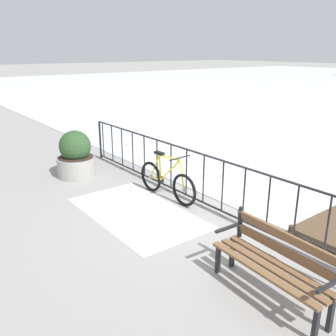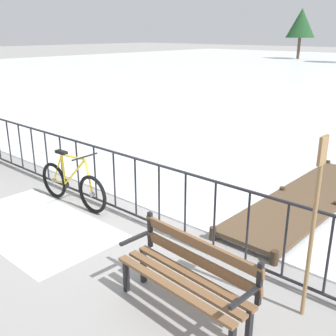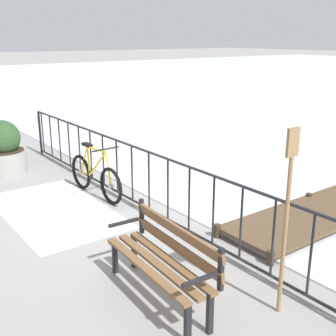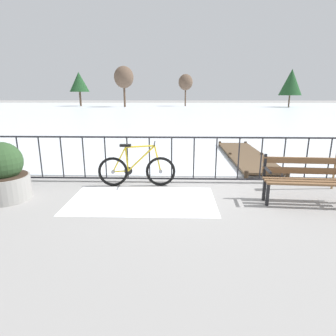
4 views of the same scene
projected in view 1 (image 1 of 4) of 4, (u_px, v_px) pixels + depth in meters
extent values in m
plane|color=gray|center=(212.00, 210.00, 7.00)|extent=(160.00, 160.00, 0.00)
cube|color=white|center=(136.00, 212.00, 6.90)|extent=(2.81, 1.56, 0.01)
cylinder|color=#232328|center=(214.00, 158.00, 6.67)|extent=(9.00, 0.04, 0.04)
cylinder|color=#232328|center=(212.00, 206.00, 6.97)|extent=(9.00, 0.04, 0.04)
cylinder|color=#232328|center=(100.00, 140.00, 10.22)|extent=(0.06, 0.06, 1.05)
cylinder|color=#232328|center=(103.00, 140.00, 10.08)|extent=(0.03, 0.03, 0.97)
cylinder|color=#232328|center=(112.00, 143.00, 9.69)|extent=(0.03, 0.03, 0.97)
cylinder|color=#232328|center=(122.00, 147.00, 9.31)|extent=(0.03, 0.03, 0.97)
cylinder|color=#232328|center=(133.00, 151.00, 8.93)|extent=(0.03, 0.03, 0.97)
cylinder|color=#232328|center=(144.00, 156.00, 8.54)|extent=(0.03, 0.03, 0.97)
cylinder|color=#232328|center=(157.00, 161.00, 8.16)|extent=(0.03, 0.03, 0.97)
cylinder|color=#232328|center=(171.00, 166.00, 7.78)|extent=(0.03, 0.03, 0.97)
cylinder|color=#232328|center=(186.00, 172.00, 7.40)|extent=(0.03, 0.03, 0.97)
cylinder|color=#232328|center=(203.00, 179.00, 7.01)|extent=(0.03, 0.03, 0.97)
cylinder|color=#232328|center=(223.00, 187.00, 6.63)|extent=(0.03, 0.03, 0.97)
cylinder|color=#232328|center=(244.00, 195.00, 6.25)|extent=(0.03, 0.03, 0.97)
cylinder|color=#232328|center=(268.00, 204.00, 5.86)|extent=(0.03, 0.03, 0.97)
cylinder|color=#232328|center=(296.00, 215.00, 5.48)|extent=(0.03, 0.03, 0.97)
cylinder|color=#232328|center=(327.00, 228.00, 5.10)|extent=(0.03, 0.03, 0.97)
torus|color=black|center=(151.00, 177.00, 7.86)|extent=(0.66, 0.09, 0.66)
cylinder|color=gray|center=(151.00, 177.00, 7.86)|extent=(0.08, 0.06, 0.08)
torus|color=black|center=(184.00, 190.00, 7.10)|extent=(0.66, 0.09, 0.66)
cylinder|color=gray|center=(184.00, 190.00, 7.10)|extent=(0.08, 0.06, 0.08)
cylinder|color=yellow|center=(160.00, 167.00, 7.54)|extent=(0.08, 0.04, 0.53)
cylinder|color=yellow|center=(170.00, 170.00, 7.31)|extent=(0.61, 0.07, 0.59)
cylinder|color=yellow|center=(169.00, 158.00, 7.24)|extent=(0.63, 0.07, 0.07)
cylinder|color=yellow|center=(156.00, 178.00, 7.73)|extent=(0.34, 0.05, 0.05)
cylinder|color=yellow|center=(155.00, 166.00, 7.67)|extent=(0.32, 0.05, 0.56)
cylinder|color=yellow|center=(182.00, 175.00, 7.06)|extent=(0.16, 0.04, 0.59)
cube|color=black|center=(159.00, 153.00, 7.46)|extent=(0.24, 0.11, 0.05)
cylinder|color=black|center=(180.00, 158.00, 7.00)|extent=(0.05, 0.52, 0.03)
cylinder|color=black|center=(161.00, 180.00, 7.61)|extent=(0.18, 0.03, 0.18)
cube|color=brown|center=(278.00, 263.00, 4.46)|extent=(1.60, 0.20, 0.04)
cube|color=brown|center=(269.00, 267.00, 4.38)|extent=(1.60, 0.20, 0.04)
cube|color=brown|center=(260.00, 272.00, 4.30)|extent=(1.60, 0.20, 0.04)
cube|color=brown|center=(284.00, 251.00, 4.47)|extent=(1.60, 0.15, 0.12)
cube|color=brown|center=(286.00, 237.00, 4.41)|extent=(1.60, 0.15, 0.12)
cube|color=black|center=(316.00, 324.00, 3.78)|extent=(0.05, 0.06, 0.44)
cube|color=black|center=(331.00, 314.00, 3.92)|extent=(0.05, 0.06, 0.44)
cube|color=black|center=(329.00, 285.00, 3.72)|extent=(0.06, 0.40, 0.04)
cube|color=black|center=(218.00, 258.00, 4.98)|extent=(0.05, 0.06, 0.44)
cube|color=black|center=(232.00, 253.00, 5.12)|extent=(0.05, 0.06, 0.44)
cube|color=black|center=(240.00, 222.00, 5.04)|extent=(0.05, 0.05, 0.45)
cube|color=black|center=(227.00, 228.00, 4.92)|extent=(0.06, 0.40, 0.04)
cylinder|color=#9E9B96|center=(77.00, 167.00, 8.83)|extent=(0.91, 0.91, 0.47)
cylinder|color=#38281E|center=(76.00, 157.00, 8.75)|extent=(0.84, 0.84, 0.02)
sphere|color=#2D4C28|center=(75.00, 146.00, 8.67)|extent=(0.75, 0.75, 0.75)
cylinder|color=#3C2E20|center=(291.00, 231.00, 5.97)|extent=(0.10, 0.10, 0.20)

